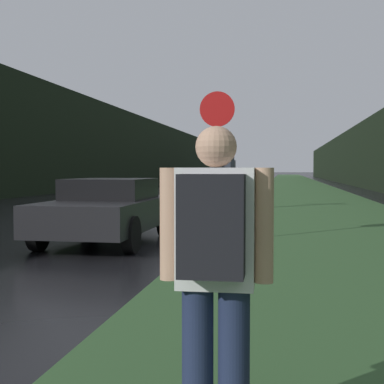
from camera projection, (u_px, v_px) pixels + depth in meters
The scene contains 11 objects.
grass_verge at pixel (302, 191), 38.26m from camera, with size 6.00×240.00×0.02m, color #33562D.
lane_stripe_c at pixel (83, 224), 14.95m from camera, with size 0.12×3.00×0.01m, color silver.
lane_stripe_d at pixel (146, 207), 21.84m from camera, with size 0.12×3.00×0.01m, color silver.
treeline_far_side at pixel (121, 149), 50.79m from camera, with size 2.00×140.00×6.96m, color black.
treeline_near_side at pixel (368, 156), 46.97m from camera, with size 2.00×140.00×5.50m, color black.
stop_sign at pixel (217, 149), 11.05m from camera, with size 0.73×0.07×3.14m.
hitchhiker_with_backpack at pixel (215, 267), 2.84m from camera, with size 0.61×0.42×1.77m.
car_passing_near at pixel (108, 209), 11.23m from camera, with size 2.02×4.34×1.34m.
car_passing_far at pixel (236, 180), 41.43m from camera, with size 1.85×4.69×1.40m.
car_oncoming at pixel (202, 178), 48.78m from camera, with size 2.02×4.12×1.50m.
delivery_truck at pixel (223, 167), 66.34m from camera, with size 2.59×7.35×3.50m.
Camera 1 is at (5.55, 0.98, 1.53)m, focal length 50.00 mm.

